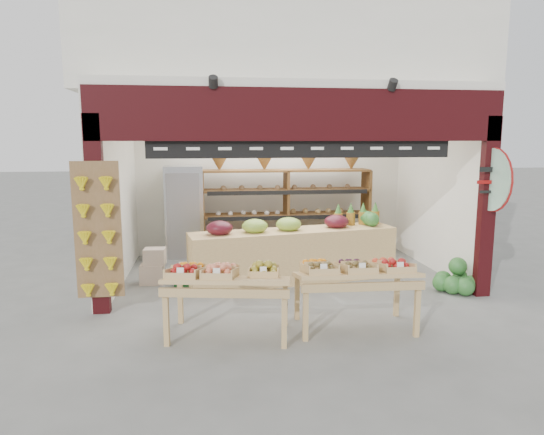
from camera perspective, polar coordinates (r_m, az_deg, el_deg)
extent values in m
plane|color=slate|center=(8.04, 2.02, -7.61)|extent=(60.00, 60.00, 0.00)
cube|color=white|center=(10.00, -0.15, 4.46)|extent=(5.76, 0.18, 3.00)
cube|color=white|center=(8.36, -17.88, 3.09)|extent=(0.18, 3.38, 3.00)
cube|color=white|center=(9.20, 18.85, 3.55)|extent=(0.18, 3.38, 3.00)
cube|color=white|center=(8.33, 1.43, 14.26)|extent=(5.76, 3.38, 0.12)
cube|color=white|center=(9.57, 0.34, 20.49)|extent=(6.36, 4.60, 2.40)
cube|color=black|center=(6.68, 3.71, 11.98)|extent=(5.70, 0.14, 0.70)
cube|color=black|center=(6.77, -19.89, 0.16)|extent=(0.22, 0.14, 2.65)
cube|color=black|center=(7.76, 23.93, 1.01)|extent=(0.22, 0.14, 2.65)
cube|color=black|center=(6.70, 3.61, 8.12)|extent=(4.20, 0.05, 0.26)
cylinder|color=white|center=(6.79, 4.36, 10.24)|extent=(0.34, 0.05, 0.34)
cube|color=brown|center=(6.71, -19.80, -1.43)|extent=(0.60, 0.04, 1.80)
cylinder|color=#A7D3B7|center=(7.64, 24.48, 4.07)|extent=(0.04, 0.90, 0.90)
cylinder|color=maroon|center=(7.62, 24.58, 4.05)|extent=(0.01, 0.92, 0.92)
cube|color=brown|center=(9.40, -8.08, 0.16)|extent=(0.05, 0.54, 1.73)
cube|color=brown|center=(9.53, 1.70, 0.36)|extent=(0.05, 0.54, 1.73)
cube|color=brown|center=(9.92, 10.96, 0.55)|extent=(0.05, 0.54, 1.73)
cube|color=brown|center=(9.61, 1.68, -2.50)|extent=(3.24, 0.54, 0.04)
cube|color=brown|center=(9.53, 1.70, 0.36)|extent=(3.24, 0.54, 0.04)
cube|color=brown|center=(9.47, 1.71, 3.27)|extent=(3.24, 0.54, 0.04)
cube|color=brown|center=(9.44, 1.72, 5.55)|extent=(3.24, 0.54, 0.04)
cone|color=olive|center=(9.30, -6.21, 6.31)|extent=(0.32, 0.32, 0.28)
cone|color=olive|center=(9.37, -0.90, 6.38)|extent=(0.32, 0.32, 0.28)
cone|color=olive|center=(9.51, 4.31, 6.40)|extent=(0.32, 0.32, 0.28)
cone|color=olive|center=(9.72, 9.32, 6.37)|extent=(0.32, 0.32, 0.28)
cube|color=silver|center=(9.42, -10.28, 0.44)|extent=(0.74, 0.74, 1.83)
cube|color=beige|center=(8.16, -13.90, -6.47)|extent=(0.39, 0.30, 0.32)
cube|color=beige|center=(8.08, -13.63, -4.48)|extent=(0.35, 0.28, 0.27)
cube|color=#155021|center=(7.99, -10.09, -6.86)|extent=(0.37, 0.29, 0.27)
cube|color=beige|center=(8.38, -9.82, -6.17)|extent=(0.33, 0.27, 0.25)
cube|color=tan|center=(8.02, 2.58, -4.48)|extent=(3.49, 1.25, 0.86)
ellipsoid|color=#59141E|center=(7.58, -6.19, -1.25)|extent=(0.42, 0.38, 0.23)
ellipsoid|color=#8CB23F|center=(7.71, -2.04, -1.02)|extent=(0.42, 0.38, 0.23)
ellipsoid|color=#8CB23F|center=(7.89, 1.96, -0.80)|extent=(0.42, 0.38, 0.23)
ellipsoid|color=#59141E|center=(8.21, 7.60, -0.48)|extent=(0.42, 0.38, 0.23)
cylinder|color=olive|center=(8.38, 7.78, -0.22)|extent=(0.15, 0.15, 0.22)
cylinder|color=olive|center=(8.48, 9.23, -0.14)|extent=(0.15, 0.15, 0.22)
cylinder|color=olive|center=(8.59, 10.65, -0.06)|extent=(0.15, 0.15, 0.22)
cylinder|color=olive|center=(8.70, 12.03, 0.01)|extent=(0.15, 0.15, 0.22)
cube|color=tan|center=(5.78, -5.14, -7.34)|extent=(1.57, 1.05, 0.22)
cube|color=tan|center=(5.71, -12.33, -11.87)|extent=(0.07, 0.07, 0.58)
cube|color=tan|center=(5.53, 1.45, -12.35)|extent=(0.07, 0.07, 0.58)
cube|color=tan|center=(6.35, -10.72, -9.65)|extent=(0.07, 0.07, 0.58)
cube|color=tan|center=(6.19, 1.56, -9.99)|extent=(0.07, 0.07, 0.58)
cube|color=tan|center=(6.07, 9.74, -6.65)|extent=(1.49, 0.87, 0.22)
cube|color=tan|center=(5.73, 3.97, -11.59)|extent=(0.06, 0.06, 0.58)
cube|color=tan|center=(6.08, 16.68, -10.74)|extent=(0.06, 0.06, 0.58)
cube|color=tan|center=(6.38, 2.97, -9.40)|extent=(0.06, 0.06, 0.58)
cube|color=tan|center=(6.69, 14.46, -8.79)|extent=(0.06, 0.06, 0.58)
sphere|color=#17451C|center=(7.89, 20.47, -7.47)|extent=(0.28, 0.28, 0.28)
sphere|color=#17451C|center=(8.04, 22.36, -7.29)|extent=(0.28, 0.28, 0.28)
sphere|color=#17451C|center=(8.15, 19.48, -6.90)|extent=(0.28, 0.28, 0.28)
sphere|color=#17451C|center=(8.29, 21.33, -6.74)|extent=(0.28, 0.28, 0.28)
sphere|color=#17451C|center=(8.03, 21.01, -5.37)|extent=(0.28, 0.28, 0.28)
sphere|color=#17451C|center=(7.88, 21.78, -7.57)|extent=(0.28, 0.28, 0.28)
sphere|color=#17451C|center=(7.98, 19.33, -7.23)|extent=(0.28, 0.28, 0.28)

